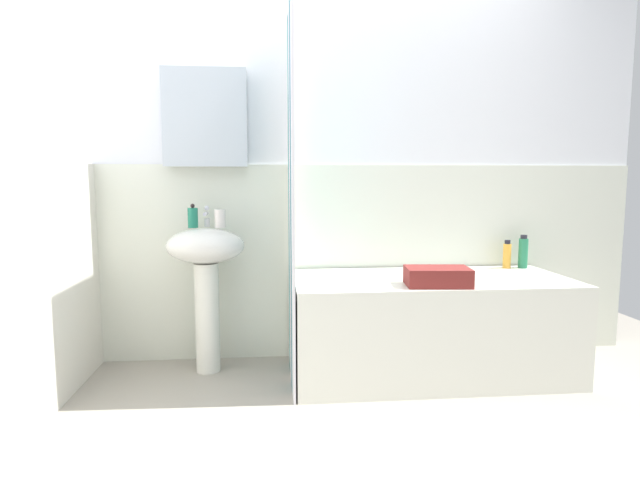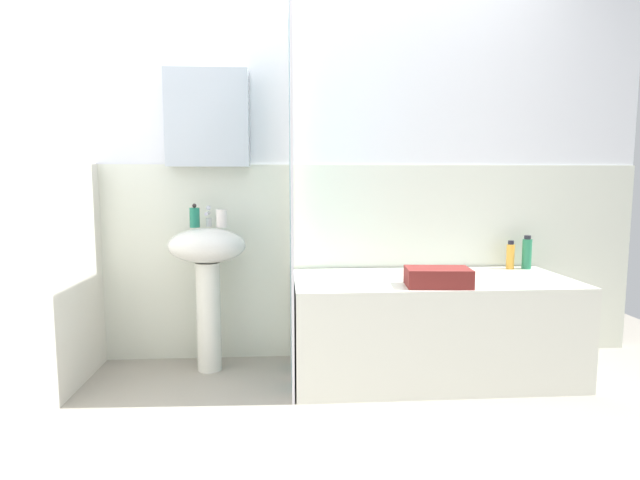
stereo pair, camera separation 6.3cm
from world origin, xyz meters
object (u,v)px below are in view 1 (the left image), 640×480
object	(u,v)px
bathtub	(430,326)
toothbrush_cup	(220,219)
towel_folded	(438,277)
body_wash_bottle	(523,252)
conditioner_bottle	(507,255)
sink	(206,267)
soap_dispenser	(193,217)

from	to	relation	value
bathtub	toothbrush_cup	bearing A→B (deg)	170.15
toothbrush_cup	towel_folded	distance (m)	1.26
bathtub	body_wash_bottle	size ratio (longest dim) A/B	7.43
bathtub	conditioner_bottle	xyz separation A→B (m)	(0.57, 0.26, 0.36)
sink	soap_dispenser	distance (m)	0.30
soap_dispenser	toothbrush_cup	distance (m)	0.15
sink	soap_dispenser	size ratio (longest dim) A/B	6.06
bathtub	body_wash_bottle	world-z (taller)	body_wash_bottle
sink	towel_folded	xyz separation A→B (m)	(1.23, -0.38, -0.00)
conditioner_bottle	towel_folded	size ratio (longest dim) A/B	0.54
sink	body_wash_bottle	size ratio (longest dim) A/B	4.01
body_wash_bottle	towel_folded	size ratio (longest dim) A/B	0.64
sink	toothbrush_cup	distance (m)	0.29
toothbrush_cup	body_wash_bottle	xyz separation A→B (m)	(1.86, 0.06, -0.23)
toothbrush_cup	towel_folded	size ratio (longest dim) A/B	0.32
toothbrush_cup	bathtub	size ratio (longest dim) A/B	0.07
conditioner_bottle	body_wash_bottle	bearing A→B (deg)	-1.32
toothbrush_cup	bathtub	distance (m)	1.35
sink	body_wash_bottle	bearing A→B (deg)	2.98
sink	bathtub	size ratio (longest dim) A/B	0.54
conditioner_bottle	towel_folded	xyz separation A→B (m)	(-0.60, -0.48, -0.03)
towel_folded	soap_dispenser	bearing A→B (deg)	161.72
body_wash_bottle	conditioner_bottle	world-z (taller)	body_wash_bottle
sink	conditioner_bottle	distance (m)	1.84
toothbrush_cup	towel_folded	xyz separation A→B (m)	(1.15, -0.43, -0.28)
soap_dispenser	towel_folded	world-z (taller)	soap_dispenser
sink	towel_folded	size ratio (longest dim) A/B	2.55
bathtub	body_wash_bottle	bearing A→B (deg)	21.25
body_wash_bottle	toothbrush_cup	bearing A→B (deg)	-178.29
soap_dispenser	toothbrush_cup	bearing A→B (deg)	-1.97
soap_dispenser	body_wash_bottle	bearing A→B (deg)	1.42
body_wash_bottle	towel_folded	bearing A→B (deg)	-145.78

